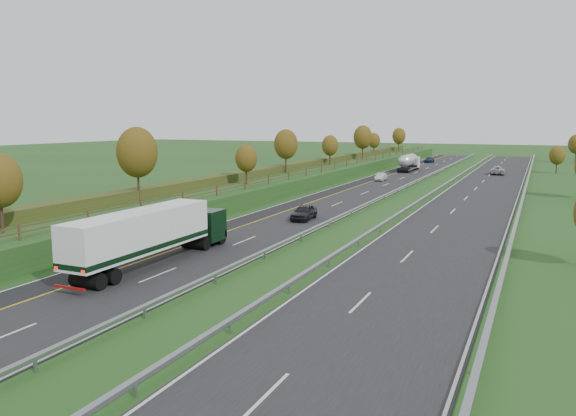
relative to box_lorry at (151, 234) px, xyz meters
name	(u,v)px	position (x,y,z in m)	size (l,w,h in m)	color
ground	(405,199)	(8.79, 42.04, -2.33)	(400.00, 400.00, 0.00)	#204A1A
near_carriageway	(358,192)	(0.79, 47.04, -2.31)	(10.50, 200.00, 0.04)	black
far_carriageway	(476,198)	(17.29, 47.04, -2.31)	(10.50, 200.00, 0.04)	black
hard_shoulder	(334,191)	(-2.96, 47.04, -2.31)	(3.00, 200.00, 0.04)	black
lane_markings	(402,194)	(7.19, 46.92, -2.28)	(26.75, 200.00, 0.01)	silver
embankment_left	(278,181)	(-12.21, 47.04, -1.33)	(12.00, 200.00, 2.00)	#204A1A
hedge_left	(267,171)	(-14.21, 47.04, 0.22)	(2.20, 180.00, 1.10)	#303D19
fence_left	(304,172)	(-7.71, 46.62, 0.40)	(0.12, 189.06, 1.20)	#422B19
median_barrier_near	(397,190)	(6.49, 47.04, -1.72)	(0.32, 200.00, 0.71)	gray
median_barrier_far	(434,192)	(11.59, 47.04, -1.72)	(0.32, 200.00, 0.71)	gray
outer_barrier_far	(523,196)	(23.09, 47.04, -1.71)	(0.32, 200.00, 0.71)	gray
trees_left	(271,148)	(-11.86, 43.67, 4.04)	(6.64, 164.30, 7.66)	#2D2116
box_lorry	(151,234)	(0.00, 0.00, 0.00)	(2.58, 16.28, 4.06)	black
road_tanker	(409,162)	(-0.19, 85.49, -0.47)	(2.40, 11.22, 3.46)	silver
car_dark_near	(304,212)	(2.65, 21.81, -1.51)	(1.84, 4.57, 1.56)	black
car_silver_mid	(381,177)	(-0.36, 63.91, -1.63)	(1.39, 3.98, 1.31)	silver
car_small_far	(429,160)	(-0.80, 112.05, -1.62)	(1.88, 4.61, 1.34)	#162144
car_oncoming	(498,170)	(17.31, 84.59, -1.50)	(2.61, 5.66, 1.57)	#ACACB1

